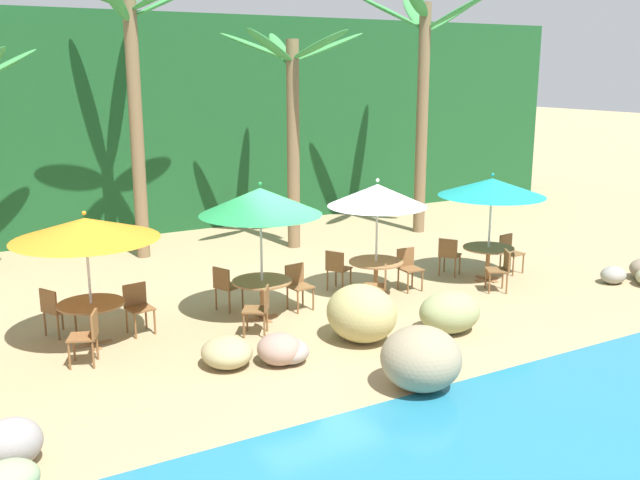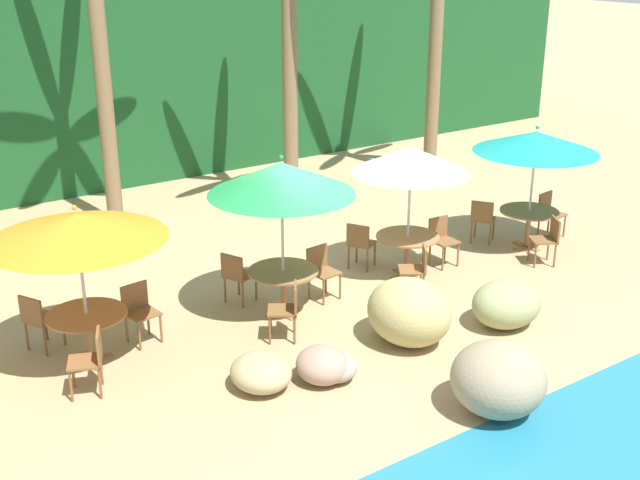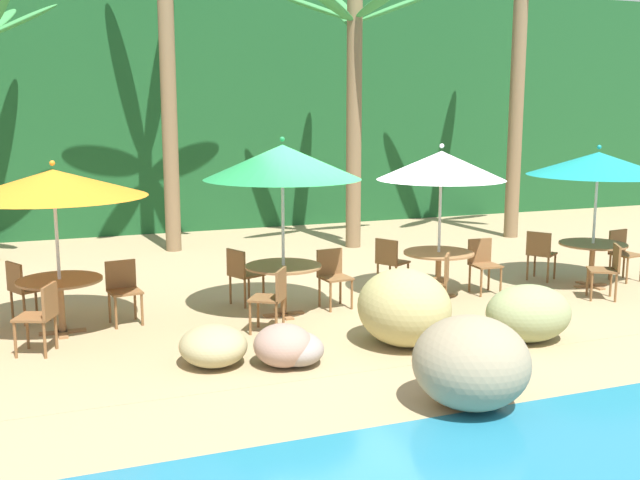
{
  "view_description": "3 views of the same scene",
  "coord_description": "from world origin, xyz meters",
  "px_view_note": "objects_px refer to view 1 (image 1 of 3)",
  "views": [
    {
      "loc": [
        -6.3,
        -11.6,
        4.54
      ],
      "look_at": [
        0.4,
        0.1,
        1.32
      ],
      "focal_mm": 40.57,
      "sensor_mm": 36.0,
      "label": 1
    },
    {
      "loc": [
        -6.9,
        -9.74,
        5.53
      ],
      "look_at": [
        -0.29,
        -0.15,
        1.15
      ],
      "focal_mm": 45.03,
      "sensor_mm": 36.0,
      "label": 2
    },
    {
      "loc": [
        -4.16,
        -9.99,
        2.97
      ],
      "look_at": [
        -0.23,
        0.25,
        1.02
      ],
      "focal_mm": 42.01,
      "sensor_mm": 36.0,
      "label": 3
    }
  ],
  "objects_px": {
    "dining_table_orange": "(92,310)",
    "umbrella_white": "(377,195)",
    "chair_teal_inland": "(449,254)",
    "palm_tree_fourth": "(424,78)",
    "dining_table_teal": "(488,253)",
    "chair_white_left": "(380,284)",
    "chair_green_seaward": "(298,283)",
    "palm_tree_third": "(292,103)",
    "umbrella_orange": "(85,229)",
    "dining_table_green": "(262,287)",
    "chair_orange_left": "(88,334)",
    "chair_white_inland": "(337,267)",
    "chair_teal_seaward": "(509,250)",
    "chair_orange_seaward": "(138,305)",
    "chair_orange_inland": "(55,308)",
    "palm_tree_second": "(133,72)",
    "dining_table_white": "(376,267)",
    "umbrella_green": "(260,201)",
    "chair_white_seaward": "(408,266)",
    "chair_green_inland": "(226,285)",
    "chair_green_left": "(260,307)",
    "umbrella_teal": "(492,187)"
  },
  "relations": [
    {
      "from": "chair_orange_left",
      "to": "chair_green_left",
      "type": "height_order",
      "value": "same"
    },
    {
      "from": "chair_green_seaward",
      "to": "palm_tree_second",
      "type": "relative_size",
      "value": 0.13
    },
    {
      "from": "chair_white_seaward",
      "to": "chair_teal_inland",
      "type": "xyz_separation_m",
      "value": [
        1.38,
        0.35,
        0.0
      ]
    },
    {
      "from": "palm_tree_fourth",
      "to": "chair_orange_seaward",
      "type": "bearing_deg",
      "value": -156.5
    },
    {
      "from": "umbrella_white",
      "to": "chair_teal_seaward",
      "type": "bearing_deg",
      "value": -0.56
    },
    {
      "from": "dining_table_orange",
      "to": "chair_white_left",
      "type": "xyz_separation_m",
      "value": [
        5.19,
        -0.89,
        -0.1
      ]
    },
    {
      "from": "chair_orange_inland",
      "to": "chair_green_inland",
      "type": "xyz_separation_m",
      "value": [
        3.08,
        -0.19,
        0.0
      ]
    },
    {
      "from": "dining_table_orange",
      "to": "umbrella_white",
      "type": "relative_size",
      "value": 0.45
    },
    {
      "from": "dining_table_orange",
      "to": "chair_green_seaward",
      "type": "bearing_deg",
      "value": -0.69
    },
    {
      "from": "umbrella_orange",
      "to": "chair_white_inland",
      "type": "height_order",
      "value": "umbrella_orange"
    },
    {
      "from": "chair_green_seaward",
      "to": "chair_orange_left",
      "type": "bearing_deg",
      "value": -169.34
    },
    {
      "from": "chair_orange_left",
      "to": "umbrella_white",
      "type": "relative_size",
      "value": 0.36
    },
    {
      "from": "umbrella_orange",
      "to": "chair_orange_inland",
      "type": "height_order",
      "value": "umbrella_orange"
    },
    {
      "from": "chair_green_seaward",
      "to": "palm_tree_third",
      "type": "xyz_separation_m",
      "value": [
        2.24,
        4.43,
        3.18
      ]
    },
    {
      "from": "chair_white_inland",
      "to": "chair_teal_seaward",
      "type": "relative_size",
      "value": 1.0
    },
    {
      "from": "umbrella_orange",
      "to": "umbrella_green",
      "type": "height_order",
      "value": "umbrella_green"
    },
    {
      "from": "chair_green_seaward",
      "to": "chair_white_left",
      "type": "relative_size",
      "value": 1.0
    },
    {
      "from": "umbrella_green",
      "to": "dining_table_teal",
      "type": "bearing_deg",
      "value": -1.81
    },
    {
      "from": "palm_tree_third",
      "to": "palm_tree_second",
      "type": "bearing_deg",
      "value": 165.51
    },
    {
      "from": "dining_table_orange",
      "to": "umbrella_teal",
      "type": "bearing_deg",
      "value": -2.68
    },
    {
      "from": "dining_table_green",
      "to": "chair_white_inland",
      "type": "relative_size",
      "value": 1.26
    },
    {
      "from": "chair_orange_left",
      "to": "palm_tree_fourth",
      "type": "relative_size",
      "value": 0.13
    },
    {
      "from": "chair_green_seaward",
      "to": "chair_white_seaward",
      "type": "height_order",
      "value": "same"
    },
    {
      "from": "umbrella_orange",
      "to": "umbrella_green",
      "type": "bearing_deg",
      "value": -4.23
    },
    {
      "from": "palm_tree_second",
      "to": "chair_orange_left",
      "type": "bearing_deg",
      "value": -113.35
    },
    {
      "from": "chair_teal_inland",
      "to": "palm_tree_fourth",
      "type": "height_order",
      "value": "palm_tree_fourth"
    },
    {
      "from": "chair_orange_left",
      "to": "chair_white_seaward",
      "type": "height_order",
      "value": "same"
    },
    {
      "from": "chair_green_seaward",
      "to": "umbrella_white",
      "type": "relative_size",
      "value": 0.36
    },
    {
      "from": "chair_orange_left",
      "to": "chair_green_inland",
      "type": "bearing_deg",
      "value": 25.18
    },
    {
      "from": "chair_green_left",
      "to": "chair_white_left",
      "type": "bearing_deg",
      "value": 2.06
    },
    {
      "from": "dining_table_orange",
      "to": "dining_table_teal",
      "type": "height_order",
      "value": "same"
    },
    {
      "from": "umbrella_orange",
      "to": "dining_table_teal",
      "type": "height_order",
      "value": "umbrella_orange"
    },
    {
      "from": "chair_green_seaward",
      "to": "dining_table_teal",
      "type": "height_order",
      "value": "chair_green_seaward"
    },
    {
      "from": "dining_table_orange",
      "to": "chair_white_left",
      "type": "relative_size",
      "value": 1.26
    },
    {
      "from": "chair_orange_seaward",
      "to": "chair_orange_inland",
      "type": "distance_m",
      "value": 1.4
    },
    {
      "from": "chair_green_seaward",
      "to": "chair_teal_seaward",
      "type": "distance_m",
      "value": 5.36
    },
    {
      "from": "umbrella_orange",
      "to": "dining_table_white",
      "type": "xyz_separation_m",
      "value": [
        5.61,
        -0.15,
        -1.39
      ]
    },
    {
      "from": "dining_table_white",
      "to": "umbrella_green",
      "type": "bearing_deg",
      "value": -178.29
    },
    {
      "from": "chair_teal_seaward",
      "to": "chair_white_left",
      "type": "bearing_deg",
      "value": -170.02
    },
    {
      "from": "dining_table_white",
      "to": "chair_green_left",
      "type": "bearing_deg",
      "value": -164.29
    },
    {
      "from": "chair_white_left",
      "to": "palm_tree_third",
      "type": "height_order",
      "value": "palm_tree_third"
    },
    {
      "from": "chair_white_seaward",
      "to": "umbrella_teal",
      "type": "xyz_separation_m",
      "value": [
        1.93,
        -0.31,
        1.54
      ]
    },
    {
      "from": "chair_orange_inland",
      "to": "chair_orange_left",
      "type": "xyz_separation_m",
      "value": [
        0.22,
        -1.53,
        0.0
      ]
    },
    {
      "from": "dining_table_green",
      "to": "umbrella_white",
      "type": "bearing_deg",
      "value": 1.71
    },
    {
      "from": "chair_green_left",
      "to": "palm_tree_fourth",
      "type": "relative_size",
      "value": 0.13
    },
    {
      "from": "umbrella_green",
      "to": "chair_green_seaward",
      "type": "height_order",
      "value": "umbrella_green"
    },
    {
      "from": "chair_green_inland",
      "to": "umbrella_teal",
      "type": "xyz_separation_m",
      "value": [
        5.78,
        -0.92,
        1.54
      ]
    },
    {
      "from": "chair_orange_inland",
      "to": "dining_table_white",
      "type": "relative_size",
      "value": 0.79
    },
    {
      "from": "chair_teal_inland",
      "to": "palm_tree_second",
      "type": "relative_size",
      "value": 0.13
    },
    {
      "from": "dining_table_white",
      "to": "palm_tree_second",
      "type": "height_order",
      "value": "palm_tree_second"
    }
  ]
}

